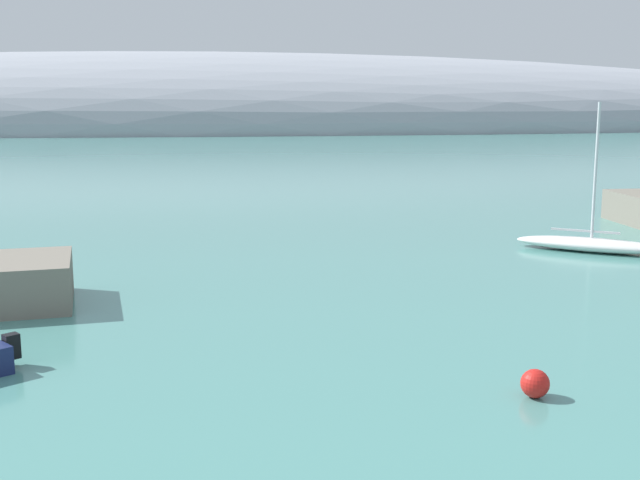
# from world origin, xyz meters

# --- Properties ---
(distant_ridge) EXTENTS (378.93, 84.59, 36.50)m
(distant_ridge) POSITION_xyz_m (-10.46, 198.71, 0.00)
(distant_ridge) COLOR #999EA8
(distant_ridge) RESTS_ON ground
(sailboat_white_mid_mooring) EXTENTS (7.50, 5.91, 7.75)m
(sailboat_white_mid_mooring) POSITION_xyz_m (14.34, 35.39, 0.42)
(sailboat_white_mid_mooring) COLOR white
(sailboat_white_mid_mooring) RESTS_ON water
(mooring_buoy_red) EXTENTS (0.79, 0.79, 0.79)m
(mooring_buoy_red) POSITION_xyz_m (3.23, 15.77, 0.40)
(mooring_buoy_red) COLOR red
(mooring_buoy_red) RESTS_ON water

